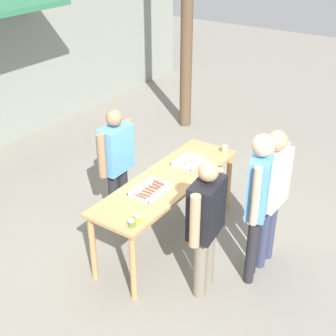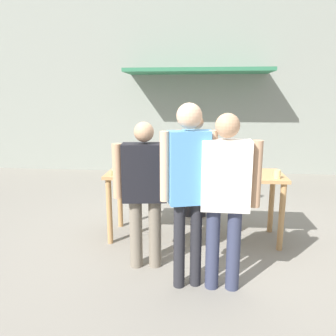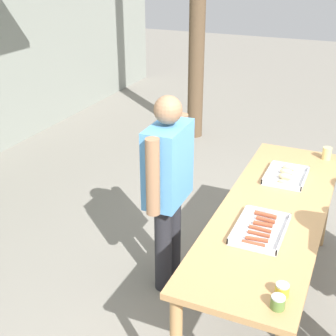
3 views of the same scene
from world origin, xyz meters
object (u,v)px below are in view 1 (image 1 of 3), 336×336
(food_tray_sausages, at_px, (150,190))
(person_customer_with_cup, at_px, (271,189))
(condiment_jar_ketchup, at_px, (138,219))
(food_tray_buns, at_px, (189,161))
(condiment_jar_mustard, at_px, (132,223))
(person_customer_holding_hotdog, at_px, (206,219))
(beer_cup, at_px, (225,149))
(person_customer_waiting_in_line, at_px, (258,196))
(person_server_behind_table, at_px, (116,158))

(food_tray_sausages, bearing_deg, person_customer_with_cup, -61.63)
(condiment_jar_ketchup, bearing_deg, food_tray_sausages, 24.00)
(food_tray_buns, relative_size, condiment_jar_ketchup, 5.36)
(condiment_jar_mustard, height_order, person_customer_holding_hotdog, person_customer_holding_hotdog)
(beer_cup, bearing_deg, food_tray_sausages, 169.69)
(person_customer_holding_hotdog, bearing_deg, person_customer_waiting_in_line, 137.02)
(person_customer_holding_hotdog, bearing_deg, person_server_behind_table, -114.88)
(food_tray_buns, distance_m, condiment_jar_mustard, 1.49)
(person_customer_waiting_in_line, bearing_deg, condiment_jar_ketchup, -63.74)
(person_customer_holding_hotdog, relative_size, person_customer_waiting_in_line, 0.89)
(beer_cup, bearing_deg, person_customer_waiting_in_line, -137.84)
(condiment_jar_ketchup, relative_size, person_customer_waiting_in_line, 0.04)
(person_customer_holding_hotdog, height_order, person_customer_with_cup, person_customer_with_cup)
(food_tray_sausages, relative_size, person_customer_holding_hotdog, 0.29)
(person_server_behind_table, bearing_deg, person_customer_waiting_in_line, -92.78)
(food_tray_buns, relative_size, person_customer_waiting_in_line, 0.22)
(food_tray_buns, bearing_deg, person_customer_waiting_in_line, -114.59)
(condiment_jar_ketchup, xyz_separation_m, person_customer_holding_hotdog, (0.37, -0.58, 0.01))
(food_tray_buns, bearing_deg, food_tray_sausages, 179.98)
(beer_cup, bearing_deg, person_customer_holding_hotdog, -158.59)
(food_tray_buns, bearing_deg, person_customer_holding_hotdog, -140.54)
(beer_cup, relative_size, person_customer_holding_hotdog, 0.07)
(beer_cup, distance_m, person_customer_with_cup, 1.16)
(person_customer_with_cup, bearing_deg, person_server_behind_table, -80.40)
(food_tray_sausages, xyz_separation_m, person_customer_holding_hotdog, (-0.17, -0.82, 0.03))
(beer_cup, bearing_deg, condiment_jar_mustard, -179.97)
(condiment_jar_ketchup, distance_m, person_customer_holding_hotdog, 0.69)
(food_tray_sausages, height_order, condiment_jar_mustard, condiment_jar_mustard)
(beer_cup, bearing_deg, condiment_jar_ketchup, -179.96)
(person_server_behind_table, bearing_deg, condiment_jar_ketchup, -132.21)
(condiment_jar_mustard, xyz_separation_m, person_customer_with_cup, (1.28, -0.94, 0.08))
(person_server_behind_table, bearing_deg, food_tray_sausages, -115.34)
(condiment_jar_ketchup, height_order, beer_cup, beer_cup)
(condiment_jar_ketchup, relative_size, person_server_behind_table, 0.05)
(food_tray_buns, bearing_deg, person_customer_with_cup, -99.40)
(person_server_behind_table, relative_size, person_customer_waiting_in_line, 0.88)
(beer_cup, xyz_separation_m, person_customer_waiting_in_line, (-1.02, -0.93, 0.15))
(food_tray_sausages, distance_m, beer_cup, 1.34)
(person_customer_waiting_in_line, bearing_deg, person_customer_with_cup, 161.96)
(person_customer_waiting_in_line, bearing_deg, person_customer_holding_hotdog, -52.10)
(beer_cup, xyz_separation_m, person_customer_with_cup, (-0.68, -0.94, 0.07))
(person_server_behind_table, bearing_deg, food_tray_buns, -59.87)
(food_tray_sausages, relative_size, food_tray_buns, 1.16)
(person_server_behind_table, height_order, person_customer_waiting_in_line, person_customer_waiting_in_line)
(food_tray_buns, xyz_separation_m, person_customer_holding_hotdog, (-1.00, -0.82, 0.03))
(food_tray_buns, distance_m, condiment_jar_ketchup, 1.39)
(food_tray_sausages, bearing_deg, condiment_jar_mustard, -159.42)
(condiment_jar_ketchup, bearing_deg, food_tray_buns, 9.96)
(food_tray_buns, distance_m, person_customer_holding_hotdog, 1.30)
(food_tray_buns, relative_size, condiment_jar_mustard, 5.36)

